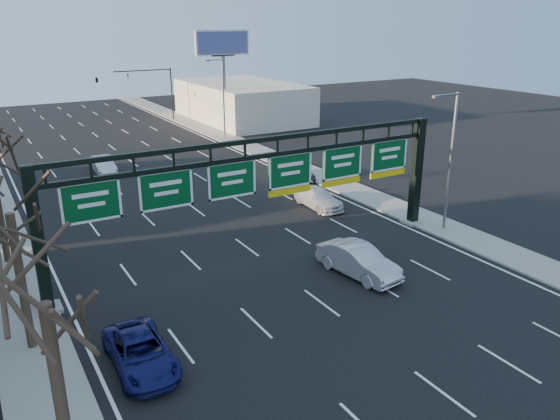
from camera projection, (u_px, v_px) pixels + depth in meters
ground at (346, 321)px, 25.24m from camera, size 160.00×160.00×0.00m
sidewalk_left at (0, 234)px, 35.32m from camera, size 3.00×120.00×0.12m
sidewalk_right at (325, 178)px, 47.61m from camera, size 3.00×120.00×0.12m
lane_markings at (187, 202)px, 41.48m from camera, size 21.60×120.00×0.01m
sign_gantry at (264, 182)px, 30.28m from camera, size 24.60×1.20×7.20m
building_right_distant at (242, 102)px, 74.62m from camera, size 12.00×20.00×5.00m
tree_near at (39, 266)px, 13.37m from camera, size 3.60×3.60×8.86m
tree_gantry at (5, 188)px, 20.80m from camera, size 3.60×3.60×8.48m
streetlight_near at (450, 155)px, 34.42m from camera, size 2.15×0.22×9.00m
streetlight_far at (222, 94)px, 62.03m from camera, size 2.15×0.22×9.00m
billboard_right at (223, 55)px, 65.97m from camera, size 7.00×0.50×12.00m
traffic_signal_mast at (126, 82)px, 70.82m from camera, size 10.16×0.54×7.00m
car_blue_suv at (141, 353)px, 21.69m from camera, size 2.31×4.85×1.33m
car_silver_sedan at (358, 261)px, 29.53m from camera, size 2.44×5.26×1.67m
car_white_wagon at (318, 198)px, 40.33m from camera, size 2.03×4.81×1.38m
car_grey_far at (295, 171)px, 47.19m from camera, size 2.02×4.65×1.56m
car_silver_distant at (103, 165)px, 49.15m from camera, size 1.74×4.67×1.53m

